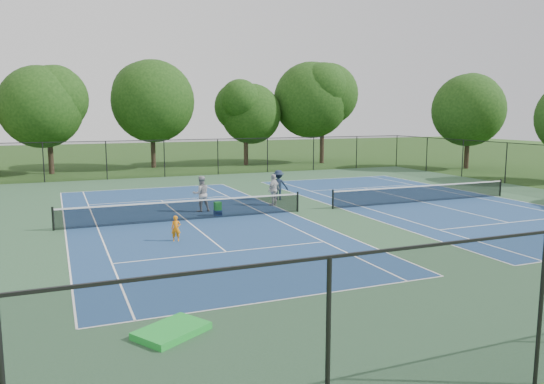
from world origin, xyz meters
name	(u,v)px	position (x,y,z in m)	size (l,w,h in m)	color
ground	(315,210)	(0.00, 0.00, 0.00)	(140.00, 140.00, 0.00)	#234716
court_pad	(315,210)	(0.00, 0.00, 0.00)	(36.00, 36.00, 0.01)	#29492A
tennis_court_left	(186,218)	(-7.00, 0.00, 0.10)	(12.00, 23.83, 1.07)	navy
tennis_court_right	(422,200)	(7.00, 0.00, 0.10)	(12.00, 23.83, 1.07)	navy
perimeter_fence	(316,181)	(0.00, 0.00, 1.60)	(36.08, 36.08, 3.02)	black
tree_back_a	(47,102)	(-13.00, 24.00, 6.04)	(6.80, 6.80, 9.15)	#2D2116
tree_back_b	(151,97)	(-4.00, 26.00, 6.60)	(7.60, 7.60, 10.03)	#2D2116
tree_back_c	(246,110)	(5.00, 25.00, 5.48)	(6.00, 6.00, 8.40)	#2D2116
tree_back_d	(323,96)	(13.00, 24.00, 6.82)	(7.80, 7.80, 10.37)	#2D2116
tree_side_e	(469,106)	(23.00, 14.00, 5.81)	(6.60, 6.60, 8.87)	#2D2116
child_player	(176,229)	(-8.36, -3.99, 0.53)	(0.38, 0.25, 1.05)	orange
instructor	(201,194)	(-5.71, 2.01, 0.95)	(0.92, 0.72, 1.89)	#9A9A9D
bystander_a	(274,190)	(-1.44, 2.32, 0.89)	(1.04, 0.43, 1.78)	silver
bystander_b	(278,185)	(-0.47, 3.93, 0.90)	(1.16, 0.67, 1.79)	#1B263B
ball_crate	(218,213)	(-5.24, 0.59, 0.14)	(0.35, 0.30, 0.29)	navy
ball_hopper	(218,206)	(-5.24, 0.59, 0.50)	(0.34, 0.28, 0.42)	green
green_tarp	(172,331)	(-10.43, -13.02, 0.09)	(1.62, 1.08, 0.17)	#169D20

